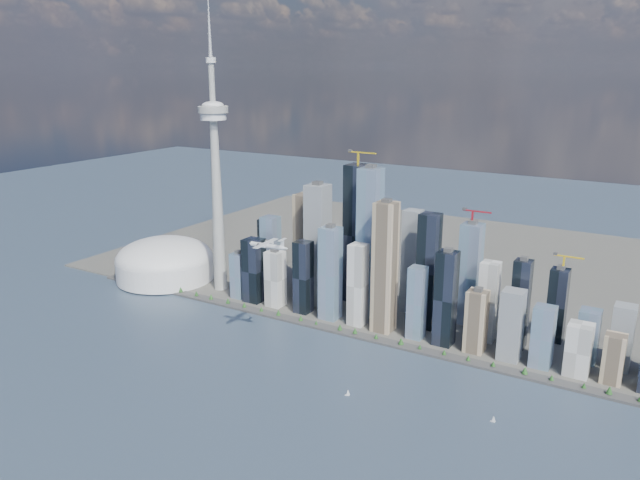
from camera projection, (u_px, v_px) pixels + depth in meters
The scene contains 10 objects.
ground at pixel (247, 397), 845.10m from camera, with size 4000.00×4000.00×0.00m, color #2E4251.
seawall at pixel (337, 330), 1051.66m from camera, with size 1100.00×22.00×4.00m, color #383838.
land at pixel (433, 262), 1424.57m from camera, with size 1400.00×900.00×3.00m, color #4C4C47.
shoreline_trees at pixel (337, 327), 1049.84m from camera, with size 960.53×7.20×8.80m.
skyscraper_cluster at pixel (392, 273), 1070.91m from camera, with size 736.00×142.00×284.68m.
needle_tower at pixel (216, 173), 1185.90m from camera, with size 56.00×56.00×550.50m.
dome_stadium at pixel (165, 262), 1299.23m from camera, with size 200.00×200.00×86.00m.
airplane at pixel (268, 245), 917.49m from camera, with size 66.46×58.78×16.20m.
sailboat_west at pixel (348, 393), 846.91m from camera, with size 7.18×4.04×10.13m.
sailboat_east at pixel (493, 420), 783.94m from camera, with size 7.00×2.32×9.69m.
Camera 1 is at (470.90, -600.57, 432.12)m, focal length 35.00 mm.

